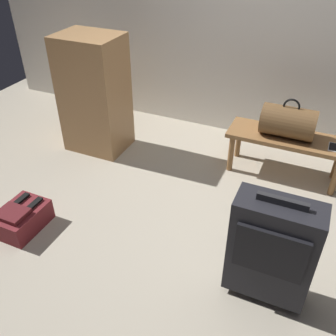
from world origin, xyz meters
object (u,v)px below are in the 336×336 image
(backpack_maroon, at_px, (22,218))
(side_cabinet, at_px, (95,95))
(suitcase_upright_charcoal, at_px, (272,249))
(bench, at_px, (287,142))
(cell_phone, at_px, (333,147))
(duffel_bag_brown, at_px, (288,122))

(backpack_maroon, height_order, side_cabinet, side_cabinet)
(suitcase_upright_charcoal, bearing_deg, bench, 95.35)
(backpack_maroon, bearing_deg, bench, 42.44)
(bench, bearing_deg, cell_phone, -6.59)
(suitcase_upright_charcoal, distance_m, backpack_maroon, 1.79)
(suitcase_upright_charcoal, relative_size, side_cabinet, 0.68)
(bench, height_order, backpack_maroon, bench)
(suitcase_upright_charcoal, relative_size, backpack_maroon, 1.98)
(bench, distance_m, backpack_maroon, 2.23)
(duffel_bag_brown, bearing_deg, bench, 0.00)
(duffel_bag_brown, relative_size, suitcase_upright_charcoal, 0.58)
(backpack_maroon, relative_size, side_cabinet, 0.35)
(duffel_bag_brown, height_order, suitcase_upright_charcoal, suitcase_upright_charcoal)
(cell_phone, height_order, side_cabinet, side_cabinet)
(duffel_bag_brown, height_order, side_cabinet, side_cabinet)
(side_cabinet, bearing_deg, duffel_bag_brown, 7.97)
(side_cabinet, bearing_deg, suitcase_upright_charcoal, -30.20)
(suitcase_upright_charcoal, height_order, side_cabinet, side_cabinet)
(bench, height_order, side_cabinet, side_cabinet)
(bench, relative_size, suitcase_upright_charcoal, 1.33)
(duffel_bag_brown, distance_m, suitcase_upright_charcoal, 1.36)
(cell_phone, bearing_deg, side_cabinet, -174.57)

